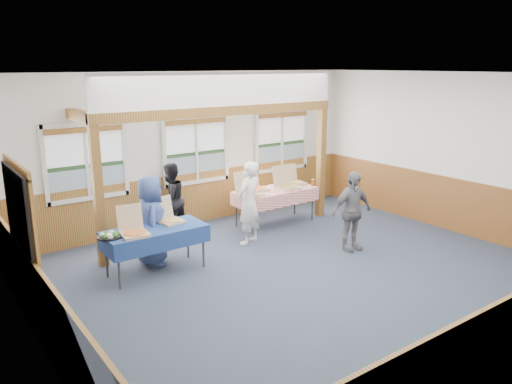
% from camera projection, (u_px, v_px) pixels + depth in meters
% --- Properties ---
extents(floor, '(8.00, 8.00, 0.00)m').
position_uv_depth(floor, '(303.00, 275.00, 8.15)').
color(floor, '#252D3C').
rests_on(floor, ground).
extents(ceiling, '(8.00, 8.00, 0.00)m').
position_uv_depth(ceiling, '(308.00, 74.00, 7.35)').
color(ceiling, white).
rests_on(ceiling, wall_back).
extents(wall_back, '(8.00, 0.00, 8.00)m').
position_uv_depth(wall_back, '(195.00, 149.00, 10.50)').
color(wall_back, silver).
rests_on(wall_back, floor).
extents(wall_left, '(0.00, 8.00, 8.00)m').
position_uv_depth(wall_left, '(31.00, 227.00, 5.49)').
color(wall_left, silver).
rests_on(wall_left, floor).
extents(wall_right, '(0.00, 8.00, 8.00)m').
position_uv_depth(wall_right, '(455.00, 153.00, 10.02)').
color(wall_right, silver).
rests_on(wall_right, floor).
extents(wainscot_back, '(7.98, 0.05, 1.10)m').
position_uv_depth(wainscot_back, '(197.00, 197.00, 10.74)').
color(wainscot_back, brown).
rests_on(wainscot_back, floor).
extents(wainscot_left, '(0.05, 6.98, 1.10)m').
position_uv_depth(wainscot_left, '(44.00, 313.00, 5.76)').
color(wainscot_left, brown).
rests_on(wainscot_left, floor).
extents(wainscot_right, '(0.05, 6.98, 1.10)m').
position_uv_depth(wainscot_right, '(449.00, 204.00, 10.27)').
color(wainscot_right, brown).
rests_on(wainscot_right, floor).
extents(cased_opening, '(0.06, 1.30, 2.10)m').
position_uv_depth(cased_opening, '(23.00, 249.00, 6.35)').
color(cased_opening, '#333333').
rests_on(cased_opening, wall_left).
extents(window_left, '(1.56, 0.10, 1.46)m').
position_uv_depth(window_left, '(86.00, 157.00, 9.14)').
color(window_left, silver).
rests_on(window_left, wall_back).
extents(window_mid, '(1.56, 0.10, 1.46)m').
position_uv_depth(window_mid, '(196.00, 146.00, 10.45)').
color(window_mid, silver).
rests_on(window_mid, wall_back).
extents(window_right, '(1.56, 0.10, 1.46)m').
position_uv_depth(window_right, '(282.00, 137.00, 11.75)').
color(window_right, silver).
rests_on(window_right, wall_back).
extents(post_left, '(0.15, 0.15, 2.40)m').
position_uv_depth(post_left, '(98.00, 198.00, 8.24)').
color(post_left, brown).
rests_on(post_left, floor).
extents(post_right, '(0.15, 0.15, 2.40)m').
position_uv_depth(post_right, '(321.00, 163.00, 11.08)').
color(post_right, brown).
rests_on(post_right, floor).
extents(cross_beam, '(5.15, 0.18, 0.18)m').
position_uv_depth(cross_beam, '(225.00, 111.00, 9.34)').
color(cross_beam, brown).
rests_on(cross_beam, post_left).
extents(table_left, '(1.78, 1.14, 0.76)m').
position_uv_depth(table_left, '(155.00, 232.00, 8.09)').
color(table_left, '#333333').
rests_on(table_left, floor).
extents(table_right, '(1.92, 1.20, 0.76)m').
position_uv_depth(table_right, '(275.00, 192.00, 10.61)').
color(table_right, '#333333').
rests_on(table_right, floor).
extents(pizza_box_a, '(0.45, 0.53, 0.44)m').
position_uv_depth(pizza_box_a, '(134.00, 231.00, 7.75)').
color(pizza_box_a, '#CEAF89').
rests_on(pizza_box_a, table_left).
extents(pizza_box_b, '(0.44, 0.51, 0.41)m').
position_uv_depth(pizza_box_b, '(169.00, 219.00, 8.38)').
color(pizza_box_b, '#CEAF89').
rests_on(pizza_box_b, table_left).
extents(pizza_box_c, '(0.43, 0.53, 0.46)m').
position_uv_depth(pizza_box_c, '(249.00, 192.00, 10.07)').
color(pizza_box_c, '#CEAF89').
rests_on(pizza_box_c, table_right).
extents(pizza_box_d, '(0.40, 0.48, 0.41)m').
position_uv_depth(pizza_box_d, '(257.00, 187.00, 10.53)').
color(pizza_box_d, '#CEAF89').
rests_on(pizza_box_d, table_right).
extents(pizza_box_e, '(0.44, 0.53, 0.46)m').
position_uv_depth(pizza_box_e, '(287.00, 185.00, 10.66)').
color(pizza_box_e, '#CEAF89').
rests_on(pizza_box_e, table_right).
extents(pizza_box_f, '(0.40, 0.48, 0.41)m').
position_uv_depth(pizza_box_f, '(295.00, 181.00, 11.06)').
color(pizza_box_f, '#CEAF89').
rests_on(pizza_box_f, table_right).
extents(veggie_tray, '(0.38, 0.38, 0.09)m').
position_uv_depth(veggie_tray, '(109.00, 236.00, 7.64)').
color(veggie_tray, black).
rests_on(veggie_tray, table_left).
extents(drink_glass, '(0.07, 0.07, 0.15)m').
position_uv_depth(drink_glass, '(313.00, 183.00, 10.86)').
color(drink_glass, brown).
rests_on(drink_glass, table_right).
extents(woman_white, '(0.68, 0.56, 1.60)m').
position_uv_depth(woman_white, '(249.00, 203.00, 9.39)').
color(woman_white, white).
rests_on(woman_white, floor).
extents(woman_black, '(0.84, 0.74, 1.45)m').
position_uv_depth(woman_black, '(170.00, 199.00, 9.94)').
color(woman_black, black).
rests_on(woman_black, floor).
extents(man_blue, '(0.71, 0.88, 1.55)m').
position_uv_depth(man_blue, '(151.00, 221.00, 8.43)').
color(man_blue, '#32467F').
rests_on(man_blue, floor).
extents(person_grey, '(0.90, 0.44, 1.48)m').
position_uv_depth(person_grey, '(352.00, 211.00, 9.08)').
color(person_grey, slate).
rests_on(person_grey, floor).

